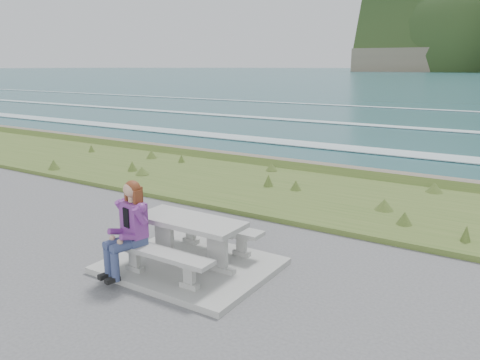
# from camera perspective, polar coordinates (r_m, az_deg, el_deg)

# --- Properties ---
(concrete_slab) EXTENTS (2.60, 2.10, 0.10)m
(concrete_slab) POSITION_cam_1_polar(r_m,az_deg,el_deg) (7.77, -6.05, -10.32)
(concrete_slab) COLOR gray
(concrete_slab) RESTS_ON ground
(picnic_table) EXTENTS (1.80, 0.75, 0.75)m
(picnic_table) POSITION_cam_1_polar(r_m,az_deg,el_deg) (7.53, -6.17, -5.92)
(picnic_table) COLOR gray
(picnic_table) RESTS_ON concrete_slab
(bench_landward) EXTENTS (1.80, 0.35, 0.45)m
(bench_landward) POSITION_cam_1_polar(r_m,az_deg,el_deg) (7.12, -9.67, -9.25)
(bench_landward) COLOR gray
(bench_landward) RESTS_ON concrete_slab
(bench_seaward) EXTENTS (1.80, 0.35, 0.45)m
(bench_seaward) POSITION_cam_1_polar(r_m,az_deg,el_deg) (8.14, -3.04, -6.09)
(bench_seaward) COLOR gray
(bench_seaward) RESTS_ON concrete_slab
(grass_verge) EXTENTS (160.00, 4.50, 0.22)m
(grass_verge) POSITION_cam_1_polar(r_m,az_deg,el_deg) (11.86, 9.13, -2.09)
(grass_verge) COLOR #3A5620
(grass_verge) RESTS_ON ground
(shore_drop) EXTENTS (160.00, 0.80, 2.20)m
(shore_drop) POSITION_cam_1_polar(r_m,az_deg,el_deg) (14.50, 13.73, 0.59)
(shore_drop) COLOR brown
(shore_drop) RESTS_ON ground
(ocean) EXTENTS (1600.00, 1600.00, 0.09)m
(ocean) POSITION_cam_1_polar(r_m,az_deg,el_deg) (31.32, 23.93, 3.52)
(ocean) COLOR #1D4C52
(ocean) RESTS_ON ground
(seated_woman) EXTENTS (0.54, 0.79, 1.45)m
(seated_woman) POSITION_cam_1_polar(r_m,az_deg,el_deg) (7.34, -13.75, -7.21)
(seated_woman) COLOR navy
(seated_woman) RESTS_ON concrete_slab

